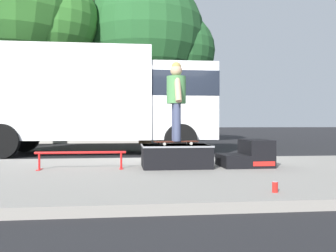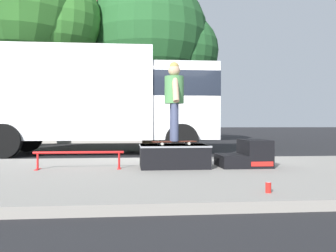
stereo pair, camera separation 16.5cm
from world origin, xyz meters
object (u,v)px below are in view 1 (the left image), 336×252
skater_kid (176,95)px  street_tree_neighbour (24,5)px  street_tree_main (152,39)px  skateboard (176,142)px  skate_box (176,155)px  kicker_ramp (249,155)px  grind_rail (81,156)px  soda_can (275,187)px  box_truck (97,97)px

skater_kid → street_tree_neighbour: 10.43m
street_tree_main → street_tree_neighbour: (-5.04, -1.51, 0.83)m
street_tree_neighbour → skateboard: bearing=-60.8°
street_tree_neighbour → skate_box: bearing=-60.6°
skate_box → skateboard: 0.25m
skate_box → kicker_ramp: 1.36m
grind_rail → kicker_ramp: bearing=1.5°
skate_box → skater_kid: size_ratio=0.87×
skater_kid → soda_can: (0.79, -2.53, -1.24)m
skate_box → skater_kid: bearing=-89.0°
skateboard → skate_box: bearing=91.0°
skate_box → box_truck: bearing=110.0°
skater_kid → soda_can: skater_kid is taller
grind_rail → soda_can: 3.50m
soda_can → box_truck: box_truck is taller
street_tree_main → skate_box: bearing=-92.0°
grind_rail → skateboard: bearing=1.2°
kicker_ramp → street_tree_neighbour: 11.52m
soda_can → kicker_ramp: bearing=77.5°
skate_box → soda_can: (0.79, -2.57, -0.15)m
street_tree_neighbour → skater_kid: bearing=-60.8°
box_truck → skater_kid: bearing=-70.2°
skater_kid → street_tree_main: size_ratio=0.19×
skateboard → kicker_ramp: bearing=2.0°
skateboard → street_tree_main: bearing=88.1°
grind_rail → street_tree_neighbour: (-3.03, 8.44, 5.08)m
soda_can → skater_kid: bearing=107.3°
soda_can → street_tree_neighbour: size_ratio=0.02×
grind_rail → street_tree_main: (2.01, 9.94, 4.26)m
kicker_ramp → street_tree_main: (-1.02, 9.86, 4.29)m
soda_can → street_tree_main: bearing=92.1°
grind_rail → street_tree_neighbour: 10.31m
box_truck → soda_can: bearing=-71.1°
skateboard → skater_kid: skater_kid is taller
skate_box → grind_rail: (-1.67, -0.08, 0.02)m
skater_kid → kicker_ramp: bearing=2.0°
skater_kid → street_tree_neighbour: street_tree_neighbour is taller
grind_rail → skater_kid: 1.98m
skateboard → box_truck: box_truck is taller
skateboard → street_tree_main: (0.34, 9.91, 4.03)m
skater_kid → box_truck: (-1.70, 4.72, 0.28)m
street_tree_main → street_tree_neighbour: bearing=-163.4°
kicker_ramp → street_tree_neighbour: (-6.06, 8.36, 5.11)m
street_tree_neighbour → street_tree_main: bearing=16.6°
kicker_ramp → grind_rail: 3.03m
skate_box → grind_rail: skate_box is taller
skater_kid → soda_can: 2.92m
grind_rail → skater_kid: size_ratio=1.10×
skater_kid → box_truck: box_truck is taller
skater_kid → street_tree_neighbour: (-4.70, 8.40, 4.01)m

